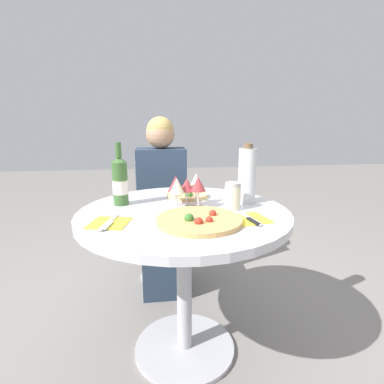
% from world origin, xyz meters
% --- Properties ---
extents(ground_plane, '(12.00, 12.00, 0.00)m').
position_xyz_m(ground_plane, '(0.00, 0.00, 0.00)').
color(ground_plane, gray).
rests_on(ground_plane, ground).
extents(dining_table, '(0.98, 0.98, 0.76)m').
position_xyz_m(dining_table, '(0.00, 0.00, 0.61)').
color(dining_table, '#B2B2B7').
rests_on(dining_table, ground_plane).
extents(chair_behind_diner, '(0.39, 0.39, 0.86)m').
position_xyz_m(chair_behind_diner, '(-0.08, 0.83, 0.42)').
color(chair_behind_diner, '#ADADB2').
rests_on(chair_behind_diner, ground_plane).
extents(seated_diner, '(0.34, 0.45, 1.19)m').
position_xyz_m(seated_diner, '(-0.08, 0.69, 0.54)').
color(seated_diner, '#28384C').
rests_on(seated_diner, ground_plane).
extents(pizza_large, '(0.35, 0.35, 0.05)m').
position_xyz_m(pizza_large, '(0.04, -0.18, 0.77)').
color(pizza_large, tan).
rests_on(pizza_large, dining_table).
extents(pizza_small_far, '(0.22, 0.22, 0.05)m').
position_xyz_m(pizza_small_far, '(0.05, 0.24, 0.77)').
color(pizza_small_far, '#E5C17F').
rests_on(pizza_small_far, dining_table).
extents(wine_bottle, '(0.07, 0.07, 0.31)m').
position_xyz_m(wine_bottle, '(-0.30, 0.13, 0.88)').
color(wine_bottle, '#38602D').
rests_on(wine_bottle, dining_table).
extents(tall_carafe, '(0.09, 0.09, 0.30)m').
position_xyz_m(tall_carafe, '(0.33, 0.09, 0.90)').
color(tall_carafe, silver).
rests_on(tall_carafe, dining_table).
extents(sugar_shaker, '(0.08, 0.08, 0.13)m').
position_xyz_m(sugar_shaker, '(0.23, -0.02, 0.82)').
color(sugar_shaker, silver).
rests_on(sugar_shaker, dining_table).
extents(wine_glass_back_left, '(0.08, 0.08, 0.14)m').
position_xyz_m(wine_glass_back_left, '(-0.03, 0.09, 0.86)').
color(wine_glass_back_left, silver).
rests_on(wine_glass_back_left, dining_table).
extents(wine_glass_center, '(0.07, 0.07, 0.14)m').
position_xyz_m(wine_glass_center, '(0.02, 0.06, 0.86)').
color(wine_glass_center, silver).
rests_on(wine_glass_center, dining_table).
extents(wine_glass_front_left, '(0.07, 0.07, 0.15)m').
position_xyz_m(wine_glass_front_left, '(-0.03, 0.02, 0.87)').
color(wine_glass_front_left, silver).
rests_on(wine_glass_front_left, dining_table).
extents(wine_glass_front_right, '(0.07, 0.07, 0.15)m').
position_xyz_m(wine_glass_front_right, '(0.07, 0.02, 0.87)').
color(wine_glass_front_right, silver).
rests_on(wine_glass_front_right, dining_table).
extents(wine_glass_back_right, '(0.07, 0.07, 0.15)m').
position_xyz_m(wine_glass_back_right, '(0.07, 0.09, 0.88)').
color(wine_glass_back_right, silver).
rests_on(wine_glass_back_right, dining_table).
extents(place_setting_left, '(0.18, 0.19, 0.01)m').
position_xyz_m(place_setting_left, '(-0.32, -0.15, 0.76)').
color(place_setting_left, yellow).
rests_on(place_setting_left, dining_table).
extents(place_setting_right, '(0.18, 0.19, 0.01)m').
position_xyz_m(place_setting_right, '(0.26, -0.17, 0.76)').
color(place_setting_right, yellow).
rests_on(place_setting_right, dining_table).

